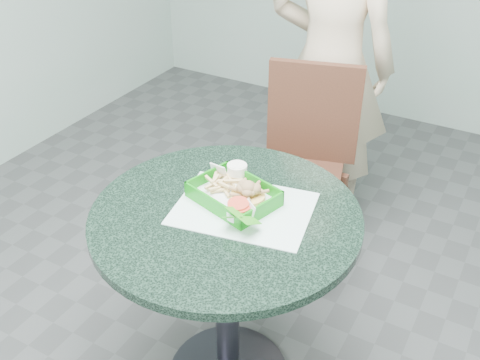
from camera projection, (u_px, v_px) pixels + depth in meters
The scene contains 9 objects.
cafe_table at pixel (226, 259), 1.84m from camera, with size 0.85×0.85×0.75m.
dining_chair at pixel (302, 155), 2.50m from camera, with size 0.41×0.41×0.93m.
diner_person at pixel (332, 47), 2.57m from camera, with size 0.66×0.44×1.82m, color beige.
placemat at pixel (243, 213), 1.76m from camera, with size 0.42×0.31×0.00m, color silver.
food_basket at pixel (234, 202), 1.79m from camera, with size 0.26×0.19×0.05m.
crab_sandwich at pixel (248, 194), 1.77m from camera, with size 0.11×0.11×0.07m.
fries_pile at pixel (218, 189), 1.82m from camera, with size 0.10×0.11×0.04m, color #DEBA78, non-canonical shape.
sauce_ramekin at pixel (227, 174), 1.86m from camera, with size 0.07×0.07×0.04m.
garnish_cup at pixel (249, 215), 1.69m from camera, with size 0.12×0.11×0.05m.
Camera 1 is at (0.72, -1.20, 1.80)m, focal length 42.00 mm.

